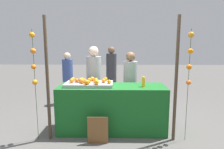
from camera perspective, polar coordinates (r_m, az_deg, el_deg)
name	(u,v)px	position (r m, az deg, el deg)	size (l,w,h in m)	color
ground_plane	(112,130)	(4.21, -0.04, -15.44)	(24.00, 24.00, 0.00)	#565451
stall_counter	(112,108)	(4.04, -0.04, -9.56)	(2.08, 0.70, 0.91)	#196023
orange_tray	(89,84)	(3.97, -6.52, -2.69)	(0.93, 0.53, 0.06)	#9EA0A5
orange_0	(72,81)	(3.98, -11.39, -1.71)	(0.09, 0.09, 0.09)	orange
orange_1	(89,80)	(4.00, -6.44, -1.55)	(0.08, 0.08, 0.08)	orange
orange_2	(86,82)	(3.76, -7.29, -2.21)	(0.09, 0.09, 0.09)	orange
orange_3	(73,79)	(4.15, -11.04, -1.33)	(0.08, 0.08, 0.08)	orange
orange_4	(96,81)	(3.84, -4.49, -1.91)	(0.09, 0.09, 0.09)	orange
orange_5	(77,80)	(4.03, -10.00, -1.62)	(0.08, 0.08, 0.08)	orange
orange_6	(82,81)	(3.88, -8.48, -1.91)	(0.09, 0.09, 0.09)	orange
orange_7	(83,80)	(4.04, -8.10, -1.55)	(0.07, 0.07, 0.07)	orange
orange_8	(96,80)	(3.98, -4.64, -1.54)	(0.09, 0.09, 0.09)	orange
orange_9	(106,79)	(4.09, -1.85, -1.30)	(0.08, 0.08, 0.08)	orange
orange_10	(97,82)	(3.75, -4.41, -2.19)	(0.09, 0.09, 0.09)	orange
orange_11	(104,81)	(3.92, -2.40, -1.75)	(0.08, 0.08, 0.08)	orange
orange_12	(88,82)	(3.83, -6.76, -2.12)	(0.07, 0.07, 0.07)	orange
orange_13	(85,81)	(3.95, -7.75, -1.75)	(0.08, 0.08, 0.08)	orange
orange_14	(80,80)	(3.98, -8.95, -1.62)	(0.09, 0.09, 0.09)	orange
orange_15	(82,79)	(4.10, -8.45, -1.39)	(0.08, 0.08, 0.08)	orange
orange_16	(109,82)	(3.84, -0.81, -2.02)	(0.07, 0.07, 0.07)	orange
orange_17	(92,79)	(4.10, -5.60, -1.25)	(0.09, 0.09, 0.09)	orange
juice_bottle	(143,82)	(3.87, 8.91, -2.08)	(0.07, 0.07, 0.20)	#F5A923
chalkboard_sign	(98,130)	(3.63, -4.05, -15.55)	(0.36, 0.03, 0.49)	brown
vendor_left	(94,85)	(4.62, -5.11, -3.11)	(0.33, 0.33, 1.66)	#99999E
vendor_right	(130,88)	(4.57, 5.17, -3.97)	(0.31, 0.31, 1.54)	#99999E
crowd_person_0	(111,74)	(6.38, -0.18, 0.13)	(0.32, 0.32, 1.62)	#333338
crowd_person_1	(68,80)	(5.89, -12.40, -1.52)	(0.29, 0.29, 1.47)	#384C8C
canopy_post_left	(47,80)	(3.70, -17.84, -1.42)	(0.06, 0.06, 2.20)	#473828
canopy_post_right	(176,80)	(3.65, 17.73, -1.55)	(0.06, 0.06, 2.20)	#473828
garland_strand_left	(33,59)	(3.71, -21.40, 4.12)	(0.10, 0.10, 1.97)	#2D4C23
garland_strand_right	(190,58)	(3.67, 21.23, 4.41)	(0.10, 0.10, 1.97)	#2D4C23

